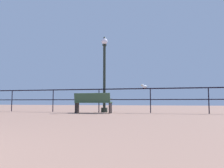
% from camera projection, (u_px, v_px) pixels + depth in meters
% --- Properties ---
extents(pier_railing, '(24.10, 0.05, 1.12)m').
position_uv_depth(pier_railing, '(99.00, 95.00, 10.14)').
color(pier_railing, black).
rests_on(pier_railing, ground_plane).
extents(bench_near_left, '(1.66, 0.58, 0.88)m').
position_uv_depth(bench_near_left, '(93.00, 101.00, 9.45)').
color(bench_near_left, '#345237').
rests_on(bench_near_left, ground_plane).
extents(lamppost_center, '(0.31, 0.31, 3.69)m').
position_uv_depth(lamppost_center, '(104.00, 72.00, 10.34)').
color(lamppost_center, '#232A22').
rests_on(lamppost_center, ground_plane).
extents(seagull_on_rail, '(0.35, 0.24, 0.18)m').
position_uv_depth(seagull_on_rail, '(144.00, 86.00, 9.64)').
color(seagull_on_rail, silver).
rests_on(seagull_on_rail, pier_railing).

